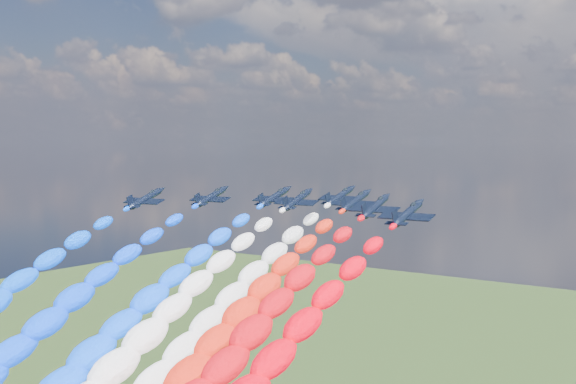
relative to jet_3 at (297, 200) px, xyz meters
The scene contains 13 objects.
jet_0 33.17m from the jet_3, 149.26° to the right, with size 9.77×13.10×2.89m, color black, non-canonical shape.
jet_1 21.24m from the jet_3, 168.83° to the right, with size 9.77×13.10×2.89m, color black, non-canonical shape.
trail_1 61.56m from the jet_3, 111.73° to the right, with size 7.33×93.13×53.66m, color #0740FF, non-canonical shape.
jet_2 9.53m from the jet_3, 157.90° to the left, with size 9.77×13.10×2.89m, color black, non-canonical shape.
trail_2 51.84m from the jet_3, 101.20° to the right, with size 7.33×93.13×53.66m, color #094BFF, non-canonical shape.
jet_3 is the anchor object (origin of this frame).
trail_3 54.24m from the jet_3, 90.00° to the right, with size 7.33×93.13×53.66m, color white, non-canonical shape.
jet_4 14.49m from the jet_3, 83.10° to the left, with size 9.77×13.10×2.89m, color black, non-canonical shape.
trail_4 42.02m from the jet_3, 87.05° to the right, with size 7.33×93.13×53.66m, color silver, non-canonical shape.
jet_5 12.52m from the jet_3, 20.44° to the left, with size 9.77×13.10×2.89m, color black, non-canonical shape.
trail_5 51.74m from the jet_3, 75.00° to the right, with size 7.33×93.13×53.66m, color red, non-canonical shape.
jet_6 22.35m from the jet_3, 13.09° to the right, with size 9.77×13.10×2.89m, color black, non-canonical shape.
jet_7 35.98m from the jet_3, 23.01° to the right, with size 9.77×13.10×2.89m, color black, non-canonical shape.
Camera 1 is at (90.88, -122.46, 100.48)m, focal length 47.14 mm.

